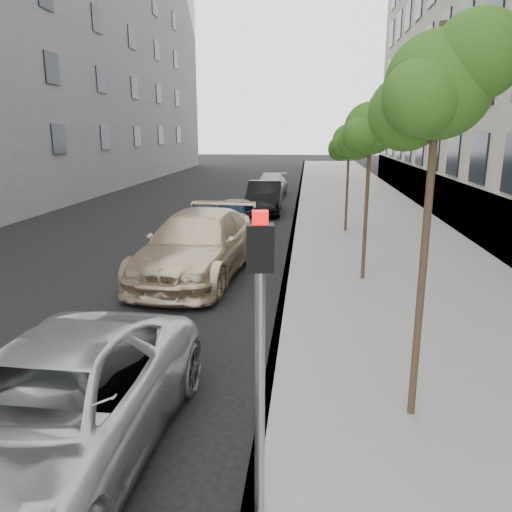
% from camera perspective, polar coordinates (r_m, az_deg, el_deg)
% --- Properties ---
extents(ground, '(160.00, 160.00, 0.00)m').
position_cam_1_polar(ground, '(6.46, -11.65, -23.56)').
color(ground, black).
rests_on(ground, ground).
extents(sidewalk, '(6.40, 72.00, 0.14)m').
position_cam_1_polar(sidewalk, '(29.21, 11.04, 6.33)').
color(sidewalk, gray).
rests_on(sidewalk, ground).
extents(curb, '(0.15, 72.00, 0.14)m').
position_cam_1_polar(curb, '(29.10, 4.86, 6.51)').
color(curb, '#9E9B93').
rests_on(curb, ground).
extents(tree_near, '(1.63, 1.43, 5.10)m').
position_cam_1_polar(tree_near, '(6.54, 20.36, 17.73)').
color(tree_near, '#38281C').
rests_on(tree_near, sidewalk).
extents(tree_mid, '(1.65, 1.45, 4.65)m').
position_cam_1_polar(tree_mid, '(12.93, 13.08, 14.01)').
color(tree_mid, '#38281C').
rests_on(tree_mid, sidewalk).
extents(tree_far, '(1.63, 1.43, 4.22)m').
position_cam_1_polar(tree_far, '(19.41, 10.69, 12.83)').
color(tree_far, '#38281C').
rests_on(tree_far, sidewalk).
extents(signal_pole, '(0.26, 0.21, 3.11)m').
position_cam_1_polar(signal_pole, '(4.65, 0.45, -9.12)').
color(signal_pole, '#939699').
rests_on(signal_pole, sidewalk).
extents(minivan, '(2.65, 5.46, 1.50)m').
position_cam_1_polar(minivan, '(6.53, -22.54, -16.14)').
color(minivan, '#B9BDBF').
rests_on(minivan, ground).
extents(suv, '(2.99, 6.25, 1.76)m').
position_cam_1_polar(suv, '(13.74, -6.68, 1.26)').
color(suv, beige).
rests_on(suv, ground).
extents(sedan_blue, '(1.69, 3.88, 1.30)m').
position_cam_1_polar(sedan_blue, '(19.89, -2.53, 4.68)').
color(sedan_blue, black).
rests_on(sedan_blue, ground).
extents(sedan_black, '(1.75, 4.66, 1.52)m').
position_cam_1_polar(sedan_black, '(24.51, 0.99, 6.75)').
color(sedan_black, black).
rests_on(sedan_black, ground).
extents(sedan_rear, '(2.04, 4.57, 1.30)m').
position_cam_1_polar(sedan_rear, '(30.94, 1.70, 8.09)').
color(sedan_rear, '#ADAFB6').
rests_on(sedan_rear, ground).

